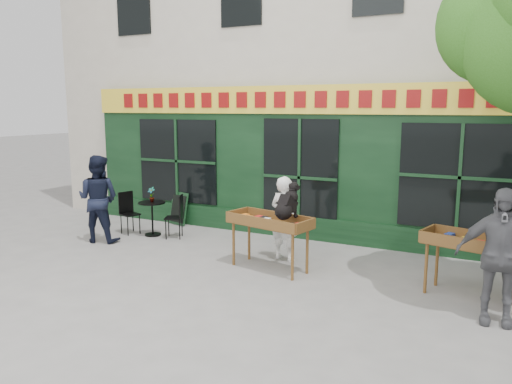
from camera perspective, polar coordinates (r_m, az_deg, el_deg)
ground at (r=9.03m, az=-0.65°, el=-8.68°), size 80.00×80.00×0.00m
building at (r=14.30m, az=10.97°, el=18.09°), size 14.00×7.26×10.00m
book_cart_center at (r=8.75m, az=1.55°, el=-3.68°), size 1.60×0.92×0.99m
dog at (r=8.47m, az=3.57°, el=-0.91°), size 0.46×0.66×0.60m
woman at (r=9.33m, az=3.25°, el=-3.02°), size 0.65×0.49×1.59m
book_cart_right at (r=8.06m, az=23.91°, el=-5.69°), size 1.61×0.97×0.99m
man_right at (r=7.31m, az=25.99°, el=-6.62°), size 1.11×0.56×1.83m
bistro_table at (r=11.35m, az=-11.79°, el=-2.21°), size 0.60×0.60×0.76m
bistro_chair_left at (r=11.70m, az=-14.44°, el=-1.89°), size 0.47×0.46×0.95m
bistro_chair_right at (r=11.04m, az=-8.94°, el=-2.38°), size 0.48×0.48×0.95m
potted_plant at (r=11.28m, az=-11.86°, el=-0.28°), size 0.19×0.13×0.34m
man_left at (r=11.08m, az=-17.59°, el=-0.74°), size 1.05×0.91×1.85m
chalkboard at (r=12.31m, az=-8.85°, el=-1.88°), size 0.59×0.31×0.79m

